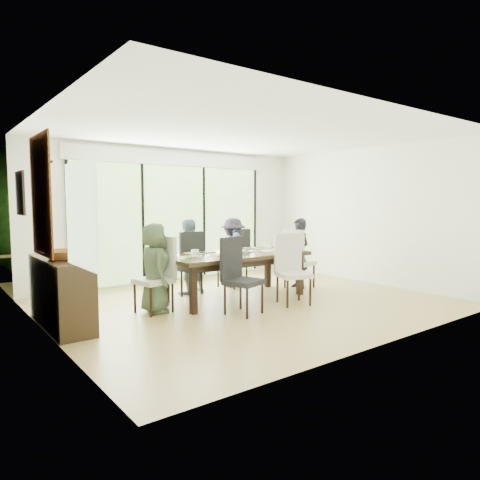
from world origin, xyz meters
TOP-DOWN VIEW (x-y plane):
  - floor at (0.00, 0.00)m, footprint 6.00×5.00m
  - ceiling at (0.00, 0.00)m, footprint 6.00×5.00m
  - wall_back at (0.00, 2.51)m, footprint 6.00×0.02m
  - wall_front at (0.00, -2.51)m, footprint 6.00×0.02m
  - wall_left at (-3.01, 0.00)m, footprint 0.02×5.00m
  - wall_right at (3.01, 0.00)m, footprint 0.02×5.00m
  - glass_doors at (0.00, 2.47)m, footprint 4.20×0.02m
  - blinds_header at (0.00, 2.46)m, footprint 4.40×0.06m
  - mullion_a at (-2.10, 2.46)m, footprint 0.05×0.04m
  - mullion_b at (-0.70, 2.46)m, footprint 0.05×0.04m
  - mullion_c at (0.70, 2.46)m, footprint 0.05×0.04m
  - mullion_d at (2.10, 2.46)m, footprint 0.05×0.04m
  - side_window at (-2.97, -1.20)m, footprint 0.02×0.90m
  - deck at (0.00, 3.40)m, footprint 6.00×1.80m
  - rail_top at (0.00, 4.20)m, footprint 6.00×0.08m
  - foliage_left at (-1.80, 5.20)m, footprint 3.20×3.20m
  - foliage_mid at (0.40, 5.80)m, footprint 4.00×4.00m
  - foliage_right at (2.20, 5.00)m, footprint 2.80×2.80m
  - foliage_far at (-0.60, 6.50)m, footprint 3.60×3.60m
  - table_top at (0.01, 0.39)m, footprint 2.45×1.12m
  - table_apron at (0.01, 0.39)m, footprint 2.25×0.92m
  - table_leg_fl at (-1.07, -0.04)m, footprint 0.09×0.09m
  - table_leg_fr at (1.09, -0.04)m, footprint 0.09×0.09m
  - table_leg_bl at (-1.07, 0.82)m, footprint 0.09×0.09m
  - table_leg_br at (1.09, 0.82)m, footprint 0.09×0.09m
  - chair_left_end at (-1.49, 0.39)m, footprint 0.55×0.55m
  - chair_right_end at (1.51, 0.39)m, footprint 0.55×0.55m
  - chair_far_left at (-0.44, 1.24)m, footprint 0.50×0.50m
  - chair_far_right at (0.56, 1.24)m, footprint 0.58×0.58m
  - chair_near_left at (-0.49, -0.48)m, footprint 0.59×0.59m
  - chair_near_right at (0.51, -0.48)m, footprint 0.60×0.60m
  - person_left_end at (-1.47, 0.39)m, footprint 0.49×0.68m
  - person_right_end at (1.49, 0.39)m, footprint 0.45×0.66m
  - person_far_left at (-0.44, 1.22)m, footprint 0.65×0.44m
  - person_far_right at (0.56, 1.22)m, footprint 0.68×0.49m
  - placemat_left at (-0.94, 0.39)m, footprint 0.45×0.33m
  - placemat_right at (0.96, 0.39)m, footprint 0.45×0.33m
  - placemat_far_l at (-0.44, 0.79)m, footprint 0.45×0.33m
  - placemat_far_r at (0.56, 0.79)m, footprint 0.45×0.33m
  - placemat_paper at (-0.54, 0.09)m, footprint 0.45×0.33m
  - tablet_far_l at (-0.34, 0.74)m, footprint 0.27×0.18m
  - tablet_far_r at (0.51, 0.74)m, footprint 0.25×0.17m
  - papers at (0.71, 0.34)m, footprint 0.31×0.22m
  - platter_base at (-0.54, 0.09)m, footprint 0.27×0.27m
  - platter_snacks at (-0.54, 0.09)m, footprint 0.20×0.20m
  - vase at (0.06, 0.44)m, footprint 0.08×0.08m
  - hyacinth_stems at (0.06, 0.44)m, footprint 0.04×0.04m
  - hyacinth_blooms at (0.06, 0.44)m, footprint 0.11×0.11m
  - laptop at (-0.84, 0.29)m, footprint 0.38×0.30m
  - cup_a at (-0.69, 0.54)m, footprint 0.18×0.18m
  - cup_b at (0.16, 0.29)m, footprint 0.14×0.14m
  - cup_c at (0.81, 0.49)m, footprint 0.13×0.13m
  - book at (0.26, 0.44)m, footprint 0.23×0.27m
  - sideboard at (-2.76, 0.48)m, footprint 0.45×1.59m
  - bowl at (-2.76, 0.38)m, footprint 0.47×0.47m
  - candlestick_base at (-2.76, 0.83)m, footprint 0.10×0.10m
  - candlestick_shaft at (-2.76, 0.83)m, footprint 0.02×0.02m
  - candlestick_pan at (-2.76, 0.83)m, footprint 0.10×0.10m
  - candle at (-2.76, 0.83)m, footprint 0.04×0.04m
  - tapestry at (-2.97, 0.40)m, footprint 0.02×1.00m
  - art_frame at (-2.97, 1.70)m, footprint 0.03×0.55m
  - art_canvas at (-2.95, 1.70)m, footprint 0.01×0.45m

SIDE VIEW (x-z plane):
  - deck at x=0.00m, z-range -0.10..0.00m
  - floor at x=0.00m, z-range -0.01..0.00m
  - table_leg_fl at x=-1.07m, z-range 0.00..0.71m
  - table_leg_fr at x=1.09m, z-range 0.00..0.71m
  - table_leg_bl at x=-1.07m, z-range 0.00..0.71m
  - table_leg_br at x=1.09m, z-range 0.00..0.71m
  - sideboard at x=-2.76m, z-range 0.00..0.90m
  - rail_top at x=0.00m, z-range 0.52..0.58m
  - chair_left_end at x=-1.49m, z-range 0.00..1.12m
  - chair_right_end at x=1.51m, z-range 0.00..1.12m
  - chair_far_left at x=-0.44m, z-range 0.00..1.12m
  - chair_far_right at x=0.56m, z-range 0.00..1.12m
  - chair_near_left at x=-0.49m, z-range 0.00..1.12m
  - chair_near_right at x=0.51m, z-range 0.00..1.12m
  - table_apron at x=0.01m, z-range 0.59..0.69m
  - person_left_end at x=-1.47m, z-range 0.00..1.32m
  - person_right_end at x=1.49m, z-range 0.00..1.32m
  - person_far_left at x=-0.44m, z-range 0.00..1.32m
  - person_far_right at x=0.56m, z-range 0.00..1.32m
  - table_top at x=0.01m, z-range 0.71..0.77m
  - papers at x=0.71m, z-range 0.77..0.77m
  - placemat_left at x=-0.94m, z-range 0.77..0.77m
  - placemat_right at x=0.96m, z-range 0.77..0.77m
  - placemat_far_l at x=-0.44m, z-range 0.77..0.77m
  - placemat_far_r at x=0.56m, z-range 0.77..0.77m
  - placemat_paper at x=-0.54m, z-range 0.77..0.77m
  - book at x=0.26m, z-range 0.77..0.78m
  - tablet_far_r at x=0.51m, z-range 0.77..0.78m
  - tablet_far_l at x=-0.34m, z-range 0.77..0.78m
  - laptop at x=-0.84m, z-range 0.77..0.79m
  - platter_base at x=-0.54m, z-range 0.77..0.80m
  - platter_snacks at x=-0.54m, z-range 0.80..0.81m
  - cup_b at x=0.16m, z-range 0.77..0.86m
  - cup_a at x=-0.69m, z-range 0.77..0.86m
  - cup_c at x=0.81m, z-range 0.77..0.86m
  - vase at x=0.06m, z-range 0.77..0.89m
  - candlestick_base at x=-2.76m, z-range 0.90..0.93m
  - hyacinth_stems at x=0.06m, z-range 0.87..1.03m
  - bowl at x=-2.76m, z-range 0.90..1.01m
  - hyacinth_blooms at x=0.06m, z-range 1.00..1.11m
  - glass_doors at x=0.00m, z-range 0.05..2.35m
  - mullion_a at x=-2.10m, z-range 0.05..2.35m
  - mullion_b at x=-0.70m, z-range 0.05..2.35m
  - mullion_c at x=0.70m, z-range 0.05..2.35m
  - mullion_d at x=2.10m, z-range 0.05..2.35m
  - foliage_right at x=2.20m, z-range -0.14..2.66m
  - wall_back at x=0.00m, z-range 0.00..2.70m
  - wall_front at x=0.00m, z-range 0.00..2.70m
  - wall_left at x=-3.01m, z-range 0.00..2.70m
  - wall_right at x=3.01m, z-range 0.00..2.70m
  - foliage_left at x=-1.80m, z-range -0.16..3.04m
  - side_window at x=-2.97m, z-range 1.00..2.00m
  - candlestick_shaft at x=-2.76m, z-range 0.92..2.16m
  - foliage_far at x=-0.60m, z-range -0.18..3.42m
  - tapestry at x=-2.97m, z-range 0.95..2.45m
  - art_frame at x=-2.97m, z-range 1.42..2.08m
  - art_canvas at x=-2.95m, z-range 1.48..2.02m
  - foliage_mid at x=0.40m, z-range -0.20..3.80m
  - candlestick_pan at x=-2.76m, z-range 2.14..2.17m
  - candle at x=-2.76m, z-range 2.17..2.27m
  - blinds_header at x=0.00m, z-range 2.36..2.64m
  - ceiling at x=0.00m, z-range 2.70..2.71m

